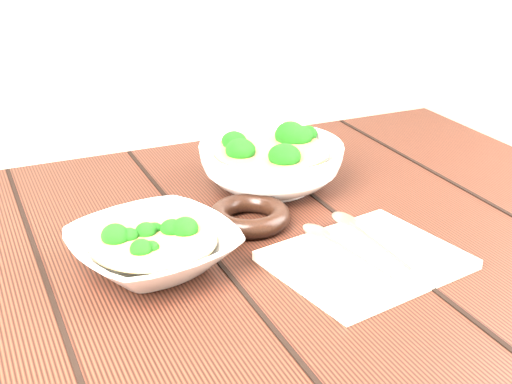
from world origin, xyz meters
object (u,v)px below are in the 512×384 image
object	(u,v)px
trivet	(250,216)
soup_bowl_back	(271,164)
napkin	(366,260)
table	(227,329)
soup_bowl_front	(153,248)

from	to	relation	value
trivet	soup_bowl_back	bearing A→B (deg)	52.31
trivet	napkin	xyz separation A→B (m)	(0.08, -0.16, -0.01)
table	napkin	world-z (taller)	napkin
table	trivet	distance (m)	0.15
soup_bowl_back	napkin	distance (m)	0.27
table	soup_bowl_front	bearing A→B (deg)	-176.86
soup_bowl_front	soup_bowl_back	bearing A→B (deg)	35.16
table	soup_bowl_back	distance (m)	0.26
soup_bowl_back	trivet	size ratio (longest dim) A/B	2.00
soup_bowl_back	napkin	world-z (taller)	soup_bowl_back
soup_bowl_back	trivet	bearing A→B (deg)	-127.69
soup_bowl_front	trivet	bearing A→B (deg)	20.94
soup_bowl_front	napkin	size ratio (longest dim) A/B	1.08
trivet	napkin	world-z (taller)	trivet
soup_bowl_front	napkin	distance (m)	0.26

